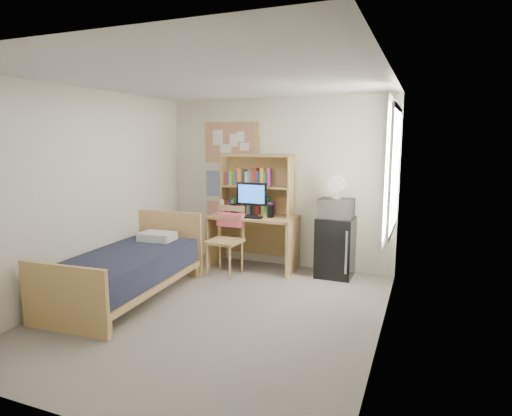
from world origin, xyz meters
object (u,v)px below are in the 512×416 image
at_px(mini_fridge, 335,247).
at_px(monitor, 252,200).
at_px(desk, 253,242).
at_px(bed, 126,276).
at_px(speaker_right, 271,211).
at_px(microwave, 336,208).
at_px(desk_chair, 224,241).
at_px(speaker_left, 234,209).
at_px(desk_fan, 337,188).
at_px(bulletin_board, 232,142).

relative_size(mini_fridge, monitor, 1.71).
bearing_deg(desk, bed, -120.24).
bearing_deg(mini_fridge, speaker_right, -172.10).
bearing_deg(microwave, bed, -140.89).
height_order(desk_chair, monitor, monitor).
xyz_separation_m(mini_fridge, microwave, (-0.00, -0.02, 0.57)).
xyz_separation_m(bed, monitor, (1.00, 1.70, 0.79)).
bearing_deg(microwave, mini_fridge, 90.00).
bearing_deg(speaker_right, desk, 168.69).
distance_m(desk, microwave, 1.39).
xyz_separation_m(desk, speaker_right, (0.30, -0.06, 0.50)).
bearing_deg(microwave, speaker_left, -175.50).
bearing_deg(desk_fan, microwave, 0.00).
bearing_deg(desk, mini_fridge, 2.56).
relative_size(bulletin_board, bed, 0.46).
distance_m(speaker_right, desk_fan, 1.03).
xyz_separation_m(desk, monitor, (0.00, -0.06, 0.66)).
bearing_deg(bed, microwave, 35.56).
height_order(bulletin_board, desk, bulletin_board).
distance_m(mini_fridge, speaker_left, 1.63).
bearing_deg(desk_fan, monitor, -174.65).
xyz_separation_m(speaker_left, microwave, (1.55, 0.12, 0.09)).
xyz_separation_m(bulletin_board, bed, (-0.48, -2.10, -1.64)).
bearing_deg(bulletin_board, desk_fan, -8.98).
height_order(desk_chair, bed, desk_chair).
bearing_deg(speaker_right, bed, -127.99).
xyz_separation_m(bulletin_board, monitor, (0.51, -0.39, -0.84)).
height_order(bulletin_board, desk_chair, bulletin_board).
height_order(desk, desk_fan, desk_fan).
relative_size(microwave, desk_fan, 1.57).
xyz_separation_m(mini_fridge, speaker_left, (-1.55, -0.14, 0.48)).
bearing_deg(desk_chair, monitor, 59.09).
distance_m(bed, microwave, 2.98).
bearing_deg(desk_chair, mini_fridge, 22.41).
height_order(mini_fridge, speaker_right, speaker_right).
xyz_separation_m(bulletin_board, desk_chair, (0.24, -0.79, -1.41)).
distance_m(bulletin_board, monitor, 1.06).
height_order(bulletin_board, bed, bulletin_board).
bearing_deg(desk, speaker_left, -168.69).
bearing_deg(monitor, mini_fridge, 5.29).
bearing_deg(speaker_right, mini_fridge, 6.94).
bearing_deg(speaker_left, desk_fan, 3.54).
relative_size(monitor, speaker_left, 2.93).
bearing_deg(monitor, desk, 90.00).
bearing_deg(monitor, desk_chair, -124.88).
bearing_deg(monitor, bed, -121.11).
relative_size(desk_chair, speaker_right, 5.48).
bearing_deg(bulletin_board, desk, -33.14).
relative_size(monitor, desk_fan, 1.69).
xyz_separation_m(desk, desk_chair, (-0.27, -0.46, 0.09)).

